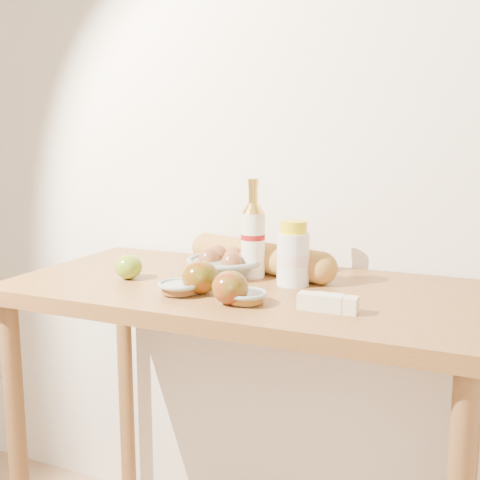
{
  "coord_description": "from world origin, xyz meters",
  "views": [
    {
      "loc": [
        0.59,
        -0.18,
        1.28
      ],
      "look_at": [
        0.0,
        1.15,
        1.02
      ],
      "focal_mm": 45.0,
      "sensor_mm": 36.0,
      "label": 1
    }
  ],
  "objects_px": {
    "bourbon_bottle": "(253,237)",
    "baguette": "(259,257)",
    "cream_bottle": "(293,256)",
    "egg_bowl": "(226,264)",
    "table": "(245,331)"
  },
  "relations": [
    {
      "from": "egg_bowl",
      "to": "table",
      "type": "bearing_deg",
      "value": -41.17
    },
    {
      "from": "cream_bottle",
      "to": "baguette",
      "type": "relative_size",
      "value": 0.32
    },
    {
      "from": "bourbon_bottle",
      "to": "baguette",
      "type": "xyz_separation_m",
      "value": [
        -0.01,
        0.06,
        -0.06
      ]
    },
    {
      "from": "bourbon_bottle",
      "to": "cream_bottle",
      "type": "bearing_deg",
      "value": 0.26
    },
    {
      "from": "egg_bowl",
      "to": "baguette",
      "type": "bearing_deg",
      "value": 48.41
    },
    {
      "from": "table",
      "to": "baguette",
      "type": "relative_size",
      "value": 2.37
    },
    {
      "from": "table",
      "to": "bourbon_bottle",
      "type": "height_order",
      "value": "bourbon_bottle"
    },
    {
      "from": "table",
      "to": "egg_bowl",
      "type": "xyz_separation_m",
      "value": [
        -0.09,
        0.08,
        0.15
      ]
    },
    {
      "from": "cream_bottle",
      "to": "egg_bowl",
      "type": "bearing_deg",
      "value": 165.63
    },
    {
      "from": "table",
      "to": "baguette",
      "type": "xyz_separation_m",
      "value": [
        -0.02,
        0.15,
        0.17
      ]
    },
    {
      "from": "table",
      "to": "egg_bowl",
      "type": "relative_size",
      "value": 4.78
    },
    {
      "from": "cream_bottle",
      "to": "egg_bowl",
      "type": "distance_m",
      "value": 0.21
    },
    {
      "from": "table",
      "to": "baguette",
      "type": "bearing_deg",
      "value": 98.79
    },
    {
      "from": "table",
      "to": "cream_bottle",
      "type": "xyz_separation_m",
      "value": [
        0.11,
        0.05,
        0.2
      ]
    },
    {
      "from": "egg_bowl",
      "to": "cream_bottle",
      "type": "bearing_deg",
      "value": -8.7
    }
  ]
}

